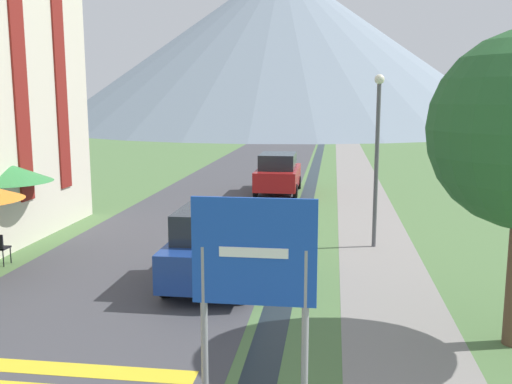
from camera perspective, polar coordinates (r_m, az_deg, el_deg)
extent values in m
plane|color=#517542|center=(23.92, 2.15, -0.95)|extent=(160.00, 160.00, 0.00)
cube|color=#424247|center=(34.03, -0.40, 2.19)|extent=(6.40, 60.00, 0.01)
cube|color=gray|center=(33.72, 9.93, 1.98)|extent=(2.20, 60.00, 0.01)
cube|color=black|center=(33.71, 5.84, 2.07)|extent=(0.60, 60.00, 0.00)
cube|color=yellow|center=(10.35, -21.45, -15.98)|extent=(5.44, 0.44, 0.01)
cone|color=gray|center=(85.81, 2.53, 14.35)|extent=(66.17, 66.17, 23.14)
cube|color=maroon|center=(17.80, -22.64, 12.08)|extent=(0.06, 0.70, 8.05)
cube|color=maroon|center=(19.97, -19.03, 11.94)|extent=(0.06, 0.70, 8.05)
cylinder|color=gray|center=(8.33, -5.20, -13.10)|extent=(0.10, 0.10, 2.30)
cylinder|color=gray|center=(8.15, 4.94, -13.63)|extent=(0.10, 0.10, 2.30)
cube|color=#1947B7|center=(7.82, -0.22, -6.02)|extent=(1.73, 0.05, 1.51)
cube|color=white|center=(7.79, -0.25, -6.08)|extent=(0.95, 0.02, 0.14)
cube|color=navy|center=(13.62, -3.89, -5.95)|extent=(1.87, 4.04, 0.84)
cube|color=#23282D|center=(13.24, -4.11, -3.01)|extent=(1.59, 2.22, 0.68)
cylinder|color=black|center=(15.10, -6.27, -6.08)|extent=(0.18, 0.60, 0.60)
cylinder|color=black|center=(14.78, 0.54, -6.37)|extent=(0.18, 0.60, 0.60)
cylinder|color=black|center=(12.79, -9.01, -9.05)|extent=(0.18, 0.60, 0.60)
cylinder|color=black|center=(12.41, -0.93, -9.52)|extent=(0.18, 0.60, 0.60)
cube|color=#A31919|center=(26.01, 2.23, 1.50)|extent=(1.82, 4.05, 0.84)
cube|color=#23282D|center=(25.71, 2.20, 3.12)|extent=(1.55, 2.23, 0.68)
cylinder|color=black|center=(27.40, 0.67, 1.03)|extent=(0.18, 0.60, 0.60)
cylinder|color=black|center=(27.24, 4.31, 0.95)|extent=(0.18, 0.60, 0.60)
cylinder|color=black|center=(24.94, -0.04, 0.18)|extent=(0.18, 0.60, 0.60)
cylinder|color=black|center=(24.76, 3.95, 0.10)|extent=(0.18, 0.60, 0.60)
cube|color=black|center=(16.35, -24.20, -5.12)|extent=(0.40, 0.40, 0.04)
cylinder|color=black|center=(16.46, -23.33, -5.78)|extent=(0.03, 0.03, 0.45)
cylinder|color=black|center=(16.18, -23.95, -6.08)|extent=(0.03, 0.03, 0.45)
cylinder|color=#B7B2A8|center=(17.59, -23.34, -1.67)|extent=(0.06, 0.06, 2.34)
cone|color=#338442|center=(17.43, -23.57, 1.79)|extent=(2.44, 2.44, 0.52)
cylinder|color=#515156|center=(16.72, 11.95, 2.47)|extent=(0.12, 0.12, 4.71)
sphere|color=silver|center=(16.61, 12.25, 10.97)|extent=(0.28, 0.28, 0.28)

